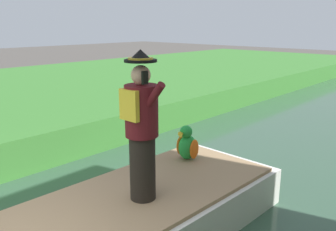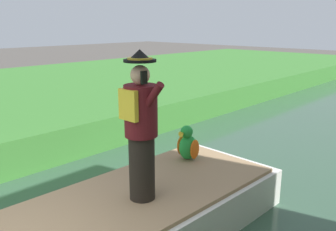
{
  "view_description": "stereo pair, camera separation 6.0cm",
  "coord_description": "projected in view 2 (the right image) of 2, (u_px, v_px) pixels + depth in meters",
  "views": [
    {
      "loc": [
        3.14,
        -0.89,
        2.84
      ],
      "look_at": [
        -0.09,
        2.61,
        1.61
      ],
      "focal_mm": 38.15,
      "sensor_mm": 36.0,
      "label": 1
    },
    {
      "loc": [
        3.18,
        -0.85,
        2.84
      ],
      "look_at": [
        -0.09,
        2.61,
        1.61
      ],
      "focal_mm": 38.15,
      "sensor_mm": 36.0,
      "label": 2
    }
  ],
  "objects": [
    {
      "name": "person_pirate",
      "position": [
        141.0,
        127.0,
        4.27
      ],
      "size": [
        0.61,
        0.42,
        1.85
      ],
      "rotation": [
        0.0,
        0.0,
        0.25
      ],
      "color": "black",
      "rests_on": "boat"
    },
    {
      "name": "parrot_plush",
      "position": [
        188.0,
        145.0,
        5.72
      ],
      "size": [
        0.36,
        0.35,
        0.57
      ],
      "color": "green",
      "rests_on": "boat"
    },
    {
      "name": "boat",
      "position": [
        140.0,
        214.0,
        4.72
      ],
      "size": [
        1.92,
        4.25,
        0.61
      ],
      "color": "silver",
      "rests_on": "canal_water"
    }
  ]
}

